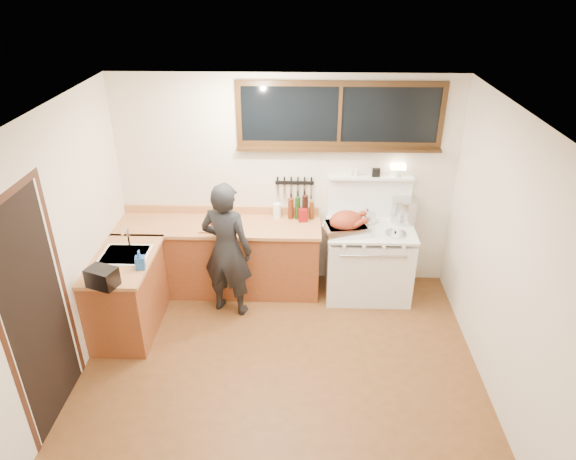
{
  "coord_description": "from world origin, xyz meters",
  "views": [
    {
      "loc": [
        0.2,
        -3.93,
        3.67
      ],
      "look_at": [
        0.05,
        0.85,
        1.15
      ],
      "focal_mm": 32.0,
      "sensor_mm": 36.0,
      "label": 1
    }
  ],
  "objects_px": {
    "vintage_stove": "(368,259)",
    "cutting_board": "(220,224)",
    "roast_turkey": "(347,224)",
    "man": "(227,250)"
  },
  "relations": [
    {
      "from": "man",
      "to": "cutting_board",
      "type": "xyz_separation_m",
      "value": [
        -0.12,
        0.35,
        0.15
      ]
    },
    {
      "from": "man",
      "to": "cutting_board",
      "type": "height_order",
      "value": "man"
    },
    {
      "from": "vintage_stove",
      "to": "cutting_board",
      "type": "height_order",
      "value": "vintage_stove"
    },
    {
      "from": "man",
      "to": "cutting_board",
      "type": "distance_m",
      "value": 0.39
    },
    {
      "from": "vintage_stove",
      "to": "cutting_board",
      "type": "xyz_separation_m",
      "value": [
        -1.76,
        -0.06,
        0.49
      ]
    },
    {
      "from": "cutting_board",
      "to": "roast_turkey",
      "type": "distance_m",
      "value": 1.46
    },
    {
      "from": "vintage_stove",
      "to": "roast_turkey",
      "type": "bearing_deg",
      "value": -158.73
    },
    {
      "from": "vintage_stove",
      "to": "man",
      "type": "bearing_deg",
      "value": -165.93
    },
    {
      "from": "man",
      "to": "roast_turkey",
      "type": "relative_size",
      "value": 2.94
    },
    {
      "from": "vintage_stove",
      "to": "cutting_board",
      "type": "distance_m",
      "value": 1.82
    }
  ]
}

